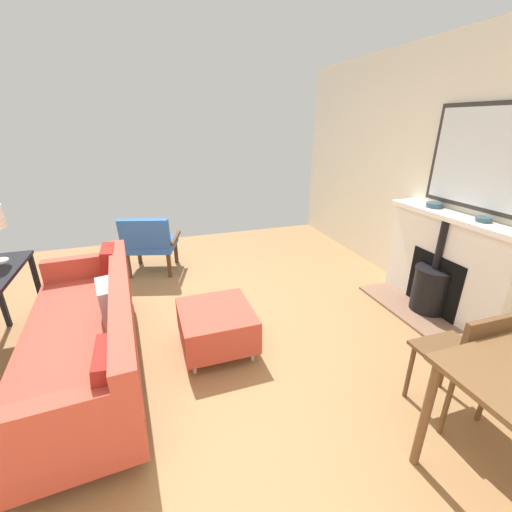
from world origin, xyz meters
The scene contains 10 objects.
ground_plane centered at (0.00, 0.00, 0.00)m, with size 5.58×5.83×0.01m, color olive.
wall_left centered at (-2.79, 0.00, 1.33)m, with size 0.12×5.83×2.67m, color silver.
fireplace centered at (-2.58, 0.35, 0.47)m, with size 0.63×1.47×1.04m.
mirror_over_mantel centered at (-2.70, 0.35, 1.56)m, with size 0.04×1.01×0.93m.
mantel_bowl_near centered at (-2.61, 0.05, 1.07)m, with size 0.15×0.15×0.05m.
mantel_bowl_far centered at (-2.61, 0.61, 1.06)m, with size 0.13×0.13×0.04m.
sofa centered at (0.74, 0.23, 0.33)m, with size 0.92×2.14×0.76m.
ottoman centered at (-0.25, 0.25, 0.24)m, with size 0.61×0.65×0.38m.
armchair_accent centered at (0.22, -1.57, 0.44)m, with size 0.80×0.73×0.78m.
dining_chair_near_fireplace centered at (-1.59, 1.48, 0.51)m, with size 0.40×0.40×0.83m.
Camera 1 is at (0.19, 2.67, 1.86)m, focal length 23.31 mm.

